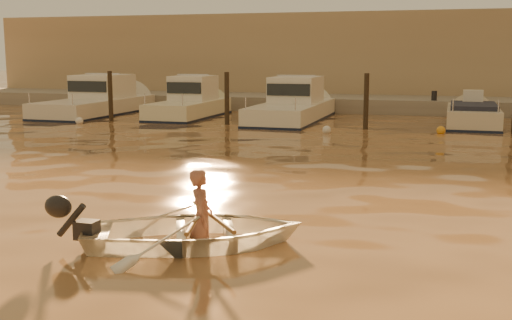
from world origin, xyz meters
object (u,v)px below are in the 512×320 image
(moored_boat_1, at_px, (189,103))
(moored_boat_2, at_px, (292,105))
(person, at_px, (201,218))
(waterfront_building, at_px, (401,59))
(moored_boat_3, at_px, (473,120))
(dinghy, at_px, (194,231))
(moored_boat_0, at_px, (95,100))

(moored_boat_1, bearing_deg, moored_boat_2, 0.00)
(person, relative_size, moored_boat_1, 0.23)
(moored_boat_1, xyz_separation_m, waterfront_building, (8.01, 11.00, 1.77))
(moored_boat_3, xyz_separation_m, waterfront_building, (-3.53, 11.00, 2.17))
(dinghy, xyz_separation_m, moored_boat_0, (-11.84, 17.24, 0.42))
(dinghy, distance_m, person, 0.22)
(person, distance_m, moored_boat_3, 17.69)
(dinghy, xyz_separation_m, moored_boat_1, (-7.33, 17.24, 0.42))
(person, height_order, moored_boat_2, moored_boat_2)
(moored_boat_2, bearing_deg, moored_boat_3, 0.00)
(moored_boat_2, bearing_deg, waterfront_building, 72.51)
(person, xyz_separation_m, moored_boat_1, (-7.42, 17.20, 0.23))
(moored_boat_2, height_order, moored_boat_3, moored_boat_2)
(person, relative_size, moored_boat_3, 0.26)
(dinghy, distance_m, moored_boat_0, 20.92)
(moored_boat_1, bearing_deg, moored_boat_3, 0.00)
(waterfront_building, bearing_deg, moored_boat_2, -107.49)
(moored_boat_1, bearing_deg, moored_boat_0, 180.00)
(moored_boat_3, bearing_deg, dinghy, -103.72)
(dinghy, height_order, person, person)
(moored_boat_2, relative_size, moored_boat_3, 1.42)
(waterfront_building, bearing_deg, person, -91.20)
(person, xyz_separation_m, moored_boat_3, (4.12, 17.20, -0.17))
(moored_boat_0, bearing_deg, dinghy, -55.53)
(waterfront_building, bearing_deg, moored_boat_0, -138.69)
(dinghy, relative_size, moored_boat_1, 0.51)
(moored_boat_1, bearing_deg, waterfront_building, 53.95)
(dinghy, bearing_deg, waterfront_building, -25.66)
(moored_boat_1, bearing_deg, dinghy, -66.98)
(person, bearing_deg, moored_boat_2, -14.78)
(moored_boat_0, xyz_separation_m, moored_boat_2, (9.05, 0.00, 0.00))
(moored_boat_2, bearing_deg, moored_boat_0, 180.00)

